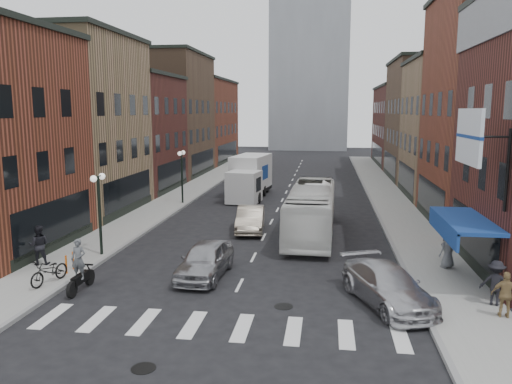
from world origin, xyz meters
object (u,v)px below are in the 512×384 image
(streetlamp_far, at_px, (182,167))
(ped_left_solo, at_px, (39,245))
(ped_right_a, at_px, (496,283))
(ped_right_c, at_px, (448,250))
(parked_bicycle, at_px, (49,271))
(streetlamp_near, at_px, (99,199))
(motorcycle_rider, at_px, (79,267))
(box_truck, at_px, (249,177))
(sedan_left_far, at_px, (250,219))
(billboard_sign, at_px, (471,138))
(curb_car, at_px, (388,286))
(transit_bus, at_px, (311,211))
(bike_rack, at_px, (70,262))
(sedan_left_near, at_px, (205,260))
(ped_right_b, at_px, (506,295))

(streetlamp_far, relative_size, ped_left_solo, 2.24)
(ped_right_a, distance_m, ped_right_c, 4.35)
(parked_bicycle, distance_m, ped_left_solo, 2.96)
(streetlamp_near, height_order, motorcycle_rider, streetlamp_near)
(box_truck, xyz_separation_m, sedan_left_far, (1.85, -11.39, -0.96))
(billboard_sign, height_order, streetlamp_near, billboard_sign)
(billboard_sign, relative_size, motorcycle_rider, 1.71)
(sedan_left_far, relative_size, curb_car, 0.90)
(sedan_left_far, bearing_deg, streetlamp_far, 124.86)
(motorcycle_rider, xyz_separation_m, ped_right_a, (15.74, 0.48, -0.03))
(box_truck, relative_size, transit_bus, 0.78)
(motorcycle_rider, xyz_separation_m, transit_bus, (8.79, 10.39, 0.45))
(motorcycle_rider, xyz_separation_m, sedan_left_far, (5.17, 10.94, -0.28))
(ped_left_solo, bearing_deg, billboard_sign, 155.03)
(motorcycle_rider, distance_m, sedan_left_far, 12.11)
(ped_right_c, bearing_deg, ped_right_a, 64.58)
(box_truck, bearing_deg, motorcycle_rider, -90.94)
(bike_rack, relative_size, parked_bicycle, 0.41)
(ped_right_c, bearing_deg, motorcycle_rider, -17.09)
(curb_car, xyz_separation_m, ped_right_c, (3.11, 4.42, 0.26))
(streetlamp_far, bearing_deg, streetlamp_near, -90.00)
(box_truck, height_order, sedan_left_far, box_truck)
(transit_bus, relative_size, curb_car, 2.12)
(transit_bus, height_order, ped_right_a, transit_bus)
(sedan_left_near, height_order, ped_right_c, ped_right_c)
(ped_right_a, bearing_deg, curb_car, 22.57)
(bike_rack, distance_m, sedan_left_far, 11.22)
(ped_right_b, bearing_deg, ped_left_solo, 1.04)
(motorcycle_rider, height_order, parked_bicycle, motorcycle_rider)
(parked_bicycle, xyz_separation_m, ped_right_c, (16.53, 4.43, 0.31))
(motorcycle_rider, distance_m, transit_bus, 13.62)
(transit_bus, bearing_deg, sedan_left_near, -117.21)
(transit_bus, bearing_deg, ped_right_c, -40.59)
(box_truck, distance_m, sedan_left_far, 11.58)
(motorcycle_rider, distance_m, sedan_left_near, 5.13)
(curb_car, xyz_separation_m, parked_bicycle, (-13.42, -0.01, -0.05))
(motorcycle_rider, bearing_deg, billboard_sign, 4.84)
(billboard_sign, relative_size, box_truck, 0.46)
(box_truck, relative_size, ped_right_b, 5.07)
(streetlamp_near, bearing_deg, box_truck, 75.49)
(streetlamp_near, height_order, streetlamp_far, same)
(bike_rack, relative_size, transit_bus, 0.08)
(billboard_sign, distance_m, ped_right_b, 5.55)
(box_truck, height_order, parked_bicycle, box_truck)
(sedan_left_far, height_order, ped_left_solo, ped_left_solo)
(billboard_sign, height_order, ped_right_b, billboard_sign)
(transit_bus, relative_size, sedan_left_near, 2.36)
(sedan_left_far, xyz_separation_m, ped_right_a, (10.57, -10.47, 0.25))
(motorcycle_rider, relative_size, ped_right_b, 1.35)
(billboard_sign, height_order, bike_rack, billboard_sign)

